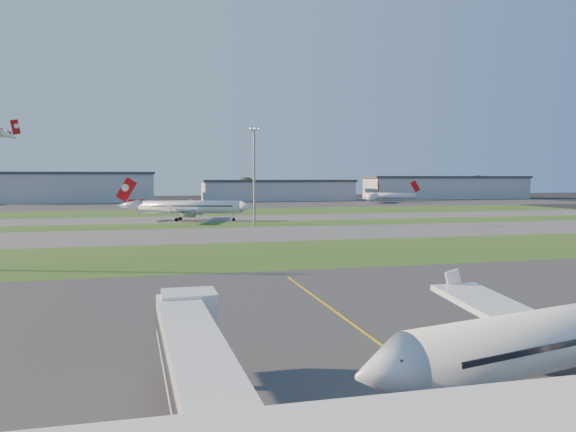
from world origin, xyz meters
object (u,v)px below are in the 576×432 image
object	(u,v)px
jet_bridge	(202,388)
airliner_taxiing	(189,207)
mini_jet_near	(374,196)
mini_jet_far	(390,196)
light_mast_centre	(254,169)

from	to	relation	value
jet_bridge	airliner_taxiing	xyz separation A→B (m)	(8.86, 141.07, -0.04)
mini_jet_near	mini_jet_far	distance (m)	10.18
jet_bridge	mini_jet_near	size ratio (longest dim) A/B	1.07
mini_jet_far	light_mast_centre	bearing A→B (deg)	-117.25
jet_bridge	light_mast_centre	bearing A→B (deg)	78.62
jet_bridge	mini_jet_near	xyz separation A→B (m)	(104.80, 234.02, -0.73)
light_mast_centre	jet_bridge	bearing A→B (deg)	-101.38
airliner_taxiing	mini_jet_far	world-z (taller)	airliner_taxiing
mini_jet_near	light_mast_centre	bearing A→B (deg)	176.05
light_mast_centre	airliner_taxiing	bearing A→B (deg)	131.79
jet_bridge	airliner_taxiing	world-z (taller)	airliner_taxiing
mini_jet_far	light_mast_centre	size ratio (longest dim) A/B	1.10
jet_bridge	mini_jet_far	bearing A→B (deg)	64.23
airliner_taxiing	mini_jet_near	distance (m)	133.57
jet_bridge	airliner_taxiing	size ratio (longest dim) A/B	0.76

